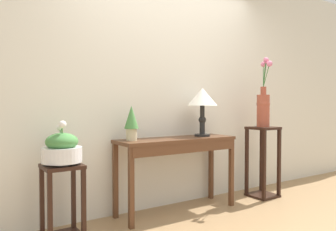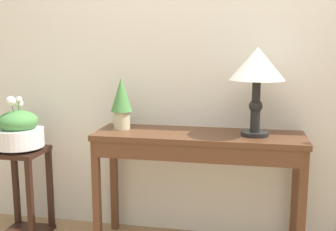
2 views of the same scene
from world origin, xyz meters
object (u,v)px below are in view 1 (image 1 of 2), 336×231
Objects in this scene: potted_plant_on_console at (131,121)px; planter_bowl_wide_left at (62,149)px; console_table at (178,149)px; pedestal_stand_right at (263,162)px; pedestal_stand_left at (62,202)px; table_lamp at (202,100)px; flower_vase_tall_right at (263,105)px.

potted_plant_on_console is 0.73m from planter_bowl_wide_left.
console_table is at bearing 1.67° from planter_bowl_wide_left.
planter_bowl_wide_left is 0.43× the size of pedestal_stand_right.
planter_bowl_wide_left is at bearing -111.75° from pedestal_stand_left.
table_lamp is at bearing 2.19° from planter_bowl_wide_left.
pedestal_stand_left is at bearing -172.29° from potted_plant_on_console.
potted_plant_on_console is (-0.51, 0.06, 0.30)m from console_table.
table_lamp is at bearing -2.34° from potted_plant_on_console.
potted_plant_on_console reaches higher than pedestal_stand_left.
flower_vase_tall_right reaches higher than pedestal_stand_right.
flower_vase_tall_right is at bearing -98.21° from pedestal_stand_right.
table_lamp is at bearing 172.43° from pedestal_stand_right.
pedestal_stand_left is at bearing 68.25° from planter_bowl_wide_left.
potted_plant_on_console reaches higher than planter_bowl_wide_left.
table_lamp is 1.45× the size of planter_bowl_wide_left.
planter_bowl_wide_left is 0.44× the size of flower_vase_tall_right.
console_table is 1.52× the size of pedestal_stand_right.
planter_bowl_wide_left is at bearing 178.69° from pedestal_stand_right.
table_lamp reaches higher than planter_bowl_wide_left.
flower_vase_tall_right reaches higher than table_lamp.
table_lamp is 1.61m from planter_bowl_wide_left.
console_table is 1.57× the size of flower_vase_tall_right.
potted_plant_on_console is 0.41× the size of flower_vase_tall_right.
table_lamp is 1.15m from pedestal_stand_right.
table_lamp is (0.34, 0.02, 0.51)m from console_table.
flower_vase_tall_right is at bearing -1.39° from planter_bowl_wide_left.
table_lamp is 0.62× the size of pedestal_stand_right.
planter_bowl_wide_left reaches higher than console_table.
pedestal_stand_left is 0.75× the size of flower_vase_tall_right.
potted_plant_on_console is at bearing 7.74° from planter_bowl_wide_left.
table_lamp is 0.64× the size of flower_vase_tall_right.
planter_bowl_wide_left is at bearing -172.26° from potted_plant_on_console.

